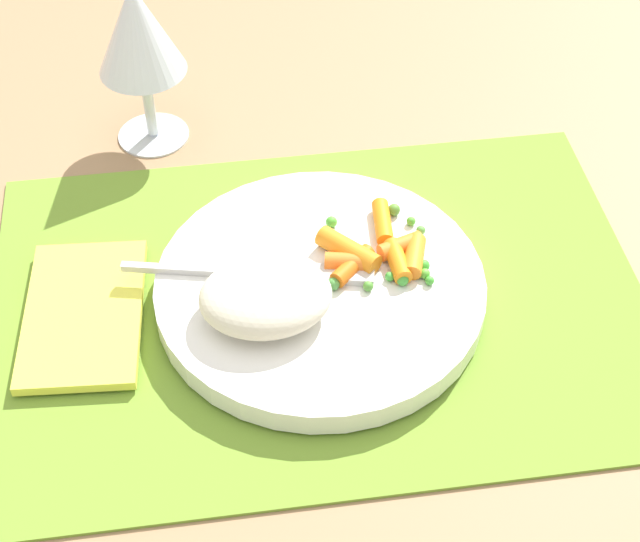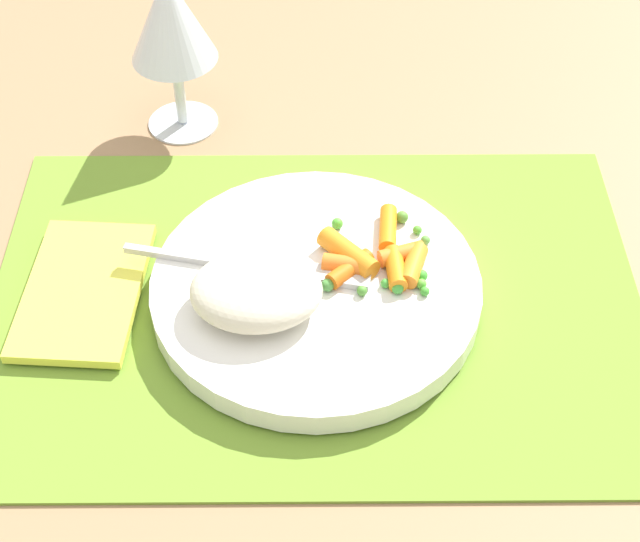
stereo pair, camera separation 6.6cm
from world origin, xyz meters
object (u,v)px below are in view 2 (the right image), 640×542
Objects in this scene: rice_mound at (261,291)px; fork at (276,271)px; plate at (320,289)px; carrot_portion at (378,257)px; napkin at (87,290)px; wine_glass at (174,21)px.

fork is (0.01, 0.03, -0.01)m from rice_mound.
rice_mound is at bearing -148.71° from plate.
rice_mound is at bearing -106.24° from fork.
carrot_portion is 0.22m from napkin.
rice_mound is 1.13× the size of carrot_portion.
carrot_portion is (0.04, 0.02, 0.02)m from plate.
wine_glass is at bearing 107.57° from rice_mound.
wine_glass is (-0.08, 0.25, 0.07)m from rice_mound.
plate is at bearing -12.34° from fork.
rice_mound reaches higher than fork.
wine_glass reaches higher than rice_mound.
plate is at bearing 31.29° from rice_mound.
napkin is at bearing 178.17° from plate.
rice_mound is 0.04m from fork.
plate is 2.60× the size of rice_mound.
wine_glass is (-0.17, 0.21, 0.08)m from carrot_portion.
wine_glass reaches higher than napkin.
rice_mound is (-0.04, -0.03, 0.03)m from plate.
wine_glass reaches higher than fork.
napkin is (-0.13, 0.03, -0.03)m from rice_mound.
napkin is at bearing -179.37° from fork.
plate is 1.76× the size of napkin.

